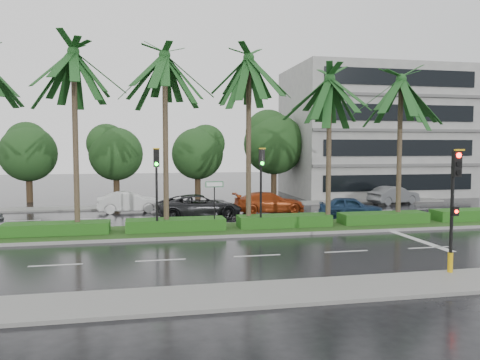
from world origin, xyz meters
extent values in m
plane|color=black|center=(0.00, 0.00, 0.00)|extent=(120.00, 120.00, 0.00)
cube|color=slate|center=(0.00, -10.20, 0.06)|extent=(40.00, 2.40, 0.12)
cube|color=slate|center=(0.00, 12.00, 0.06)|extent=(40.00, 2.00, 0.12)
cube|color=gray|center=(0.00, 1.00, 0.07)|extent=(36.00, 4.00, 0.14)
cube|color=#184517|center=(0.00, 1.00, 0.14)|extent=(35.60, 3.70, 0.02)
cube|color=#1B4E16|center=(-9.00, 1.00, 0.45)|extent=(5.20, 1.40, 0.60)
cube|color=#1B4E16|center=(-3.00, 1.00, 0.45)|extent=(5.20, 1.40, 0.60)
cube|color=#1B4E16|center=(3.00, 1.00, 0.45)|extent=(5.20, 1.40, 0.60)
cube|color=#1B4E16|center=(9.00, 1.00, 0.45)|extent=(5.20, 1.40, 0.60)
cube|color=#1B4E16|center=(15.00, 1.00, 0.45)|extent=(5.20, 1.40, 0.60)
cube|color=silver|center=(-12.00, 7.00, 0.01)|extent=(2.00, 0.12, 0.01)
cube|color=silver|center=(-8.00, -5.00, 0.01)|extent=(2.00, 0.12, 0.01)
cube|color=silver|center=(-8.00, 7.00, 0.01)|extent=(2.00, 0.12, 0.01)
cube|color=silver|center=(-4.00, -5.00, 0.01)|extent=(2.00, 0.12, 0.01)
cube|color=silver|center=(-4.00, 7.00, 0.01)|extent=(2.00, 0.12, 0.01)
cube|color=silver|center=(0.00, -5.00, 0.01)|extent=(2.00, 0.12, 0.01)
cube|color=silver|center=(0.00, 7.00, 0.01)|extent=(2.00, 0.12, 0.01)
cube|color=silver|center=(4.00, -5.00, 0.01)|extent=(2.00, 0.12, 0.01)
cube|color=silver|center=(4.00, 7.00, 0.01)|extent=(2.00, 0.12, 0.01)
cube|color=silver|center=(8.00, -5.00, 0.01)|extent=(2.00, 0.12, 0.01)
cube|color=silver|center=(8.00, 7.00, 0.01)|extent=(2.00, 0.12, 0.01)
cube|color=silver|center=(12.00, 7.00, 0.01)|extent=(2.00, 0.12, 0.01)
cube|color=silver|center=(16.00, 7.00, 0.01)|extent=(2.00, 0.12, 0.01)
cube|color=silver|center=(8.50, -3.00, 0.01)|extent=(0.40, 6.00, 0.01)
cylinder|color=#413025|center=(-8.00, 1.10, 4.74)|extent=(0.28, 0.28, 9.17)
cylinder|color=#413025|center=(-8.00, 1.10, 0.37)|extent=(0.40, 0.40, 0.44)
cylinder|color=#413025|center=(-3.50, 0.90, 4.72)|extent=(0.28, 0.28, 9.14)
cylinder|color=#413025|center=(-3.50, 0.90, 0.37)|extent=(0.40, 0.40, 0.44)
cylinder|color=#413025|center=(1.00, 1.20, 4.77)|extent=(0.28, 0.28, 9.23)
cylinder|color=#413025|center=(1.00, 1.20, 0.37)|extent=(0.40, 0.40, 0.44)
cylinder|color=#413025|center=(5.50, 0.80, 4.25)|extent=(0.28, 0.28, 8.20)
cylinder|color=#413025|center=(5.50, 0.80, 0.37)|extent=(0.40, 0.40, 0.44)
cylinder|color=#413025|center=(10.00, 1.10, 4.32)|extent=(0.28, 0.28, 8.33)
cylinder|color=#413025|center=(10.00, 1.10, 0.37)|extent=(0.40, 0.40, 0.44)
cylinder|color=black|center=(6.00, -9.30, 1.82)|extent=(0.12, 0.12, 3.40)
cube|color=black|center=(6.00, -9.48, 3.97)|extent=(0.30, 0.18, 0.90)
cube|color=gold|center=(6.00, -9.60, 4.45)|extent=(0.34, 0.12, 0.06)
cylinder|color=#FF0C05|center=(6.00, -9.58, 4.27)|extent=(0.18, 0.04, 0.18)
cylinder|color=black|center=(6.00, -9.58, 3.97)|extent=(0.18, 0.04, 0.18)
cylinder|color=black|center=(6.00, -9.58, 3.67)|extent=(0.18, 0.04, 0.18)
cylinder|color=gold|center=(6.00, -9.30, 0.47)|extent=(0.18, 0.18, 0.70)
cube|color=black|center=(6.00, -9.46, 2.32)|extent=(0.22, 0.16, 0.32)
cylinder|color=#FF0C05|center=(6.00, -9.55, 2.32)|extent=(0.12, 0.03, 0.12)
cylinder|color=black|center=(-4.00, 0.40, 1.85)|extent=(0.12, 0.12, 3.40)
cube|color=black|center=(-4.00, 0.22, 4.00)|extent=(0.30, 0.18, 0.90)
cube|color=gold|center=(-4.00, 0.10, 4.48)|extent=(0.34, 0.12, 0.06)
cylinder|color=black|center=(-4.00, 0.12, 4.30)|extent=(0.18, 0.04, 0.18)
cylinder|color=black|center=(-4.00, 0.12, 4.00)|extent=(0.18, 0.04, 0.18)
cylinder|color=#0CE519|center=(-4.00, 0.12, 3.70)|extent=(0.18, 0.04, 0.18)
cylinder|color=black|center=(1.50, 0.40, 1.85)|extent=(0.12, 0.12, 3.40)
cube|color=black|center=(1.50, 0.22, 4.00)|extent=(0.30, 0.18, 0.90)
cube|color=gold|center=(1.50, 0.10, 4.48)|extent=(0.34, 0.12, 0.06)
cylinder|color=black|center=(1.50, 0.12, 4.30)|extent=(0.18, 0.04, 0.18)
cylinder|color=black|center=(1.50, 0.12, 4.00)|extent=(0.18, 0.04, 0.18)
cylinder|color=#0CE519|center=(1.50, 0.12, 3.70)|extent=(0.18, 0.04, 0.18)
cylinder|color=black|center=(-1.00, 0.50, 1.45)|extent=(0.06, 0.06, 2.60)
cube|color=#0C5926|center=(-1.00, 0.47, 2.60)|extent=(0.95, 0.04, 0.30)
cube|color=white|center=(-1.00, 0.45, 2.60)|extent=(0.85, 0.01, 0.22)
cylinder|color=#332717|center=(-14.00, 17.50, 1.12)|extent=(0.52, 0.52, 2.24)
sphere|color=#173F1C|center=(-14.00, 17.50, 4.03)|extent=(4.61, 4.61, 4.61)
sphere|color=#173F1C|center=(-14.00, 17.80, 4.93)|extent=(3.46, 3.46, 3.46)
cylinder|color=#332717|center=(-7.00, 17.50, 1.10)|extent=(0.52, 0.52, 2.21)
sphere|color=#173F1C|center=(-7.00, 17.50, 3.98)|extent=(4.55, 4.55, 4.55)
sphere|color=#173F1C|center=(-7.00, 17.80, 4.86)|extent=(3.41, 3.41, 3.41)
cylinder|color=#332717|center=(0.00, 17.50, 1.11)|extent=(0.52, 0.52, 2.21)
sphere|color=#173F1C|center=(0.00, 17.50, 3.98)|extent=(4.55, 4.55, 4.55)
sphere|color=#173F1C|center=(0.00, 17.80, 4.87)|extent=(3.42, 3.42, 3.42)
cylinder|color=#332717|center=(7.00, 17.50, 1.35)|extent=(0.52, 0.52, 2.69)
sphere|color=#173F1C|center=(7.00, 17.50, 4.84)|extent=(5.54, 5.54, 5.54)
sphere|color=#173F1C|center=(7.00, 17.80, 5.92)|extent=(4.15, 4.15, 4.15)
cylinder|color=#332717|center=(14.00, 17.50, 1.30)|extent=(0.52, 0.52, 2.60)
sphere|color=#173F1C|center=(14.00, 17.50, 4.68)|extent=(5.35, 5.35, 5.35)
sphere|color=#173F1C|center=(14.00, 17.80, 5.72)|extent=(4.01, 4.01, 4.01)
cube|color=gray|center=(17.00, 18.00, 6.00)|extent=(16.00, 10.00, 12.00)
imported|color=silver|center=(-5.68, 9.55, 0.72)|extent=(1.90, 4.50, 1.44)
imported|color=#232426|center=(-1.18, 5.94, 0.76)|extent=(3.07, 5.71, 1.52)
imported|color=#A73812|center=(3.84, 7.40, 0.72)|extent=(2.04, 4.96, 1.44)
imported|color=navy|center=(8.34, 4.00, 0.69)|extent=(2.96, 4.38, 1.39)
imported|color=#56585B|center=(14.95, 10.28, 0.72)|extent=(2.67, 4.59, 1.43)
camera|label=1|loc=(-4.55, -23.80, 4.54)|focal=35.00mm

